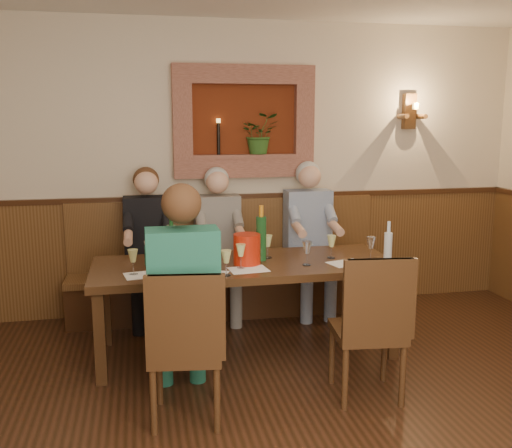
{
  "coord_description": "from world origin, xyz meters",
  "views": [
    {
      "loc": [
        -0.8,
        -2.49,
        1.89
      ],
      "look_at": [
        0.1,
        1.9,
        1.05
      ],
      "focal_mm": 40.0,
      "sensor_mm": 36.0,
      "label": 1
    }
  ],
  "objects": [
    {
      "name": "wine_glass_6",
      "position": [
        1.02,
        1.73,
        0.85
      ],
      "size": [
        0.08,
        0.08,
        0.19
      ],
      "primitive_type": null,
      "color": "white",
      "rests_on": "dining_table"
    },
    {
      "name": "wine_glass_3",
      "position": [
        -0.06,
        1.68,
        0.85
      ],
      "size": [
        0.08,
        0.08,
        0.19
      ],
      "primitive_type": null,
      "color": "#CDD07C",
      "rests_on": "dining_table"
    },
    {
      "name": "wine_glass_4",
      "position": [
        0.21,
        1.97,
        0.85
      ],
      "size": [
        0.08,
        0.08,
        0.19
      ],
      "primitive_type": null,
      "color": "#CDD07C",
      "rests_on": "dining_table"
    },
    {
      "name": "tasting_sheet_c",
      "position": [
        0.79,
        1.66,
        0.75
      ],
      "size": [
        0.32,
        0.26,
        0.0
      ],
      "primitive_type": "cube",
      "rotation": [
        0.0,
        0.0,
        0.26
      ],
      "color": "white",
      "rests_on": "dining_table"
    },
    {
      "name": "wine_glass_0",
      "position": [
        -0.36,
        1.96,
        0.85
      ],
      "size": [
        0.08,
        0.08,
        0.19
      ],
      "primitive_type": null,
      "color": "white",
      "rests_on": "dining_table"
    },
    {
      "name": "wine_glass_1",
      "position": [
        0.72,
        1.85,
        0.85
      ],
      "size": [
        0.08,
        0.08,
        0.19
      ],
      "primitive_type": null,
      "color": "#CDD07C",
      "rests_on": "dining_table"
    },
    {
      "name": "room_shell",
      "position": [
        0.0,
        0.0,
        1.89
      ],
      "size": [
        6.04,
        6.04,
        2.82
      ],
      "color": "beige",
      "rests_on": "ground"
    },
    {
      "name": "person_chair_front",
      "position": [
        -0.56,
        1.07,
        0.62
      ],
      "size": [
        0.45,
        0.55,
        1.5
      ],
      "color": "#184E57",
      "rests_on": "ground"
    },
    {
      "name": "person_bench_left",
      "position": [
        -0.74,
        2.69,
        0.6
      ],
      "size": [
        0.43,
        0.53,
        1.45
      ],
      "color": "black",
      "rests_on": "ground"
    },
    {
      "name": "spittoon_bucket",
      "position": [
        0.01,
        1.8,
        0.87
      ],
      "size": [
        0.23,
        0.23,
        0.24
      ],
      "primitive_type": "cylinder",
      "rotation": [
        0.0,
        0.0,
        0.06
      ],
      "color": "#B51E0B",
      "rests_on": "dining_table"
    },
    {
      "name": "wine_bottle_green_a",
      "position": [
        0.14,
        1.9,
        0.94
      ],
      "size": [
        0.1,
        0.1,
        0.45
      ],
      "rotation": [
        0.0,
        0.0,
        -0.29
      ],
      "color": "#19471E",
      "rests_on": "dining_table"
    },
    {
      "name": "wine_glass_9",
      "position": [
        -0.2,
        1.5,
        0.85
      ],
      "size": [
        0.08,
        0.08,
        0.19
      ],
      "primitive_type": null,
      "color": "#CDD07C",
      "rests_on": "dining_table"
    },
    {
      "name": "chair_near_right",
      "position": [
        0.67,
        0.93,
        0.3
      ],
      "size": [
        0.5,
        0.5,
        1.02
      ],
      "rotation": [
        0.0,
        0.0,
        -0.11
      ],
      "color": "#361E10",
      "rests_on": "ground"
    },
    {
      "name": "water_bottle",
      "position": [
        1.08,
        1.54,
        0.89
      ],
      "size": [
        0.07,
        0.07,
        0.35
      ],
      "rotation": [
        0.0,
        0.0,
        0.1
      ],
      "color": "silver",
      "rests_on": "dining_table"
    },
    {
      "name": "wall_niche",
      "position": [
        0.24,
        2.94,
        1.81
      ],
      "size": [
        1.36,
        0.3,
        1.06
      ],
      "color": "#5C210D",
      "rests_on": "ground"
    },
    {
      "name": "person_bench_mid",
      "position": [
        -0.09,
        2.69,
        0.59
      ],
      "size": [
        0.43,
        0.52,
        1.44
      ],
      "color": "#5E5956",
      "rests_on": "ground"
    },
    {
      "name": "wine_glass_5",
      "position": [
        -0.75,
        1.95,
        0.85
      ],
      "size": [
        0.08,
        0.08,
        0.19
      ],
      "primitive_type": null,
      "color": "white",
      "rests_on": "dining_table"
    },
    {
      "name": "wine_glass_7",
      "position": [
        0.46,
        1.67,
        0.85
      ],
      "size": [
        0.08,
        0.08,
        0.19
      ],
      "primitive_type": null,
      "color": "white",
      "rests_on": "dining_table"
    },
    {
      "name": "wine_bottle_green_b",
      "position": [
        -0.57,
        1.9,
        0.92
      ],
      "size": [
        0.08,
        0.08,
        0.41
      ],
      "rotation": [
        0.0,
        0.0,
        -0.01
      ],
      "color": "#19471E",
      "rests_on": "dining_table"
    },
    {
      "name": "dining_table",
      "position": [
        0.0,
        1.85,
        0.68
      ],
      "size": [
        2.4,
        0.9,
        0.75
      ],
      "color": "#361E10",
      "rests_on": "ground"
    },
    {
      "name": "wall_sconce",
      "position": [
        1.9,
        2.93,
        1.94
      ],
      "size": [
        0.25,
        0.2,
        0.35
      ],
      "color": "#503117",
      "rests_on": "ground"
    },
    {
      "name": "tasting_sheet_d",
      "position": [
        -0.35,
        1.57,
        0.75
      ],
      "size": [
        0.37,
        0.33,
        0.0
      ],
      "primitive_type": "cube",
      "rotation": [
        0.0,
        0.0,
        -0.43
      ],
      "color": "white",
      "rests_on": "dining_table"
    },
    {
      "name": "person_bench_right",
      "position": [
        0.8,
        2.69,
        0.61
      ],
      "size": [
        0.44,
        0.54,
        1.48
      ],
      "color": "navy",
      "rests_on": "ground"
    },
    {
      "name": "bench",
      "position": [
        0.0,
        2.79,
        0.33
      ],
      "size": [
        3.0,
        0.45,
        1.11
      ],
      "color": "#381E0F",
      "rests_on": "ground"
    },
    {
      "name": "tasting_sheet_b",
      "position": [
        -0.01,
        1.63,
        0.75
      ],
      "size": [
        0.31,
        0.23,
        0.0
      ],
      "primitive_type": "cube",
      "rotation": [
        0.0,
        0.0,
        0.1
      ],
      "color": "white",
      "rests_on": "dining_table"
    },
    {
      "name": "wine_glass_2",
      "position": [
        -0.6,
        1.66,
        0.85
      ],
      "size": [
        0.08,
        0.08,
        0.19
      ],
      "primitive_type": null,
      "color": "#CDD07C",
      "rests_on": "dining_table"
    },
    {
      "name": "wine_glass_8",
      "position": [
        -0.87,
        1.66,
        0.85
      ],
      "size": [
        0.08,
        0.08,
        0.19
      ],
      "primitive_type": null,
      "color": "#CDD07C",
      "rests_on": "dining_table"
    },
    {
      "name": "chair_near_left",
      "position": [
        -0.56,
        0.86,
        0.29
      ],
      "size": [
        0.5,
        0.5,
        1.0
      ],
      "rotation": [
        0.0,
        0.0,
        -0.13
      ],
      "color": "#361E10",
      "rests_on": "ground"
    },
    {
      "name": "wainscoting",
      "position": [
        0.0,
        -0.0,
        0.59
      ],
      "size": [
        6.02,
        6.02,
        1.15
      ],
      "color": "#503117",
      "rests_on": "ground"
    },
    {
      "name": "tasting_sheet_a",
      "position": [
        -0.79,
        1.64,
        0.75
      ],
      "size": [
        0.32,
        0.25,
        0.0
      ],
      "primitive_type": "cube",
      "rotation": [
        0.0,
        0.0,
        0.17
      ],
      "color": "white",
      "rests_on": "dining_table"
    }
  ]
}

